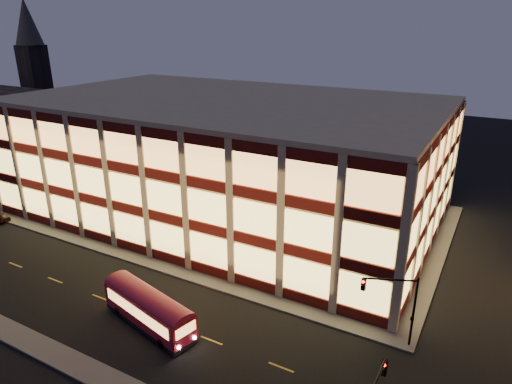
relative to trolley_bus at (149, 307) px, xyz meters
The scene contains 9 objects.
ground 8.42m from the trolley_bus, 123.79° to the left, with size 200.00×200.00×0.00m, color black.
sidewalk_office_south 11.04m from the trolley_bus, 134.01° to the left, with size 54.00×2.00×0.15m, color #514F4C.
sidewalk_office_east 30.18m from the trolley_bus, 52.32° to the left, with size 2.00×30.00×0.15m, color #514F4C.
sidewalk_near 7.85m from the trolley_bus, 126.67° to the right, with size 100.00×2.00×0.15m, color #514F4C.
office_building 25.52m from the trolley_bus, 107.51° to the left, with size 50.45×30.45×14.50m.
church_tower 88.37m from the trolley_bus, 147.87° to the left, with size 5.00×5.00×18.00m, color #2D2621.
church_spire 90.60m from the trolley_bus, 147.87° to the left, with size 6.00×6.00×10.00m, color #4C473F.
traffic_signal_far 19.15m from the trolley_bus, 21.89° to the left, with size 3.79×1.87×6.00m.
trolley_bus is the anchor object (origin of this frame).
Camera 1 is at (27.09, -29.65, 23.27)m, focal length 32.00 mm.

